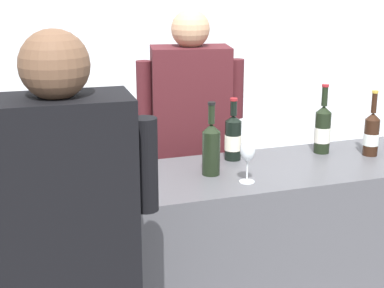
% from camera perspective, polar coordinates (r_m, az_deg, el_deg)
% --- Properties ---
extents(wall_back, '(8.00, 0.10, 2.80)m').
position_cam_1_polar(wall_back, '(5.03, -8.32, 10.77)').
color(wall_back, silver).
rests_on(wall_back, ground_plane).
extents(counter, '(2.35, 0.58, 1.00)m').
position_cam_1_polar(counter, '(2.85, 2.40, -12.45)').
color(counter, '#4C4C51').
rests_on(counter, ground_plane).
extents(wine_bottle_0, '(0.07, 0.07, 0.32)m').
position_cam_1_polar(wine_bottle_0, '(3.01, 17.08, 0.98)').
color(wine_bottle_0, black).
rests_on(wine_bottle_0, counter).
extents(wine_bottle_1, '(0.08, 0.08, 0.30)m').
position_cam_1_polar(wine_bottle_1, '(2.81, 4.02, 0.64)').
color(wine_bottle_1, black).
rests_on(wine_bottle_1, counter).
extents(wine_bottle_2, '(0.07, 0.07, 0.35)m').
position_cam_1_polar(wine_bottle_2, '(2.31, -9.10, -2.57)').
color(wine_bottle_2, black).
rests_on(wine_bottle_2, counter).
extents(wine_bottle_4, '(0.08, 0.08, 0.35)m').
position_cam_1_polar(wine_bottle_4, '(2.99, 12.61, 1.43)').
color(wine_bottle_4, black).
rests_on(wine_bottle_4, counter).
extents(wine_bottle_5, '(0.07, 0.07, 0.32)m').
position_cam_1_polar(wine_bottle_5, '(2.62, -11.61, -0.59)').
color(wine_bottle_5, black).
rests_on(wine_bottle_5, counter).
extents(wine_bottle_6, '(0.08, 0.08, 0.33)m').
position_cam_1_polar(wine_bottle_6, '(2.59, 1.91, -0.35)').
color(wine_bottle_6, black).
rests_on(wine_bottle_6, counter).
extents(wine_glass, '(0.07, 0.07, 0.20)m').
position_cam_1_polar(wine_glass, '(2.50, 5.44, -0.75)').
color(wine_glass, silver).
rests_on(wine_glass, counter).
extents(person_server, '(0.56, 0.32, 1.70)m').
position_cam_1_polar(person_server, '(3.21, -0.14, -2.61)').
color(person_server, black).
rests_on(person_server, ground_plane).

